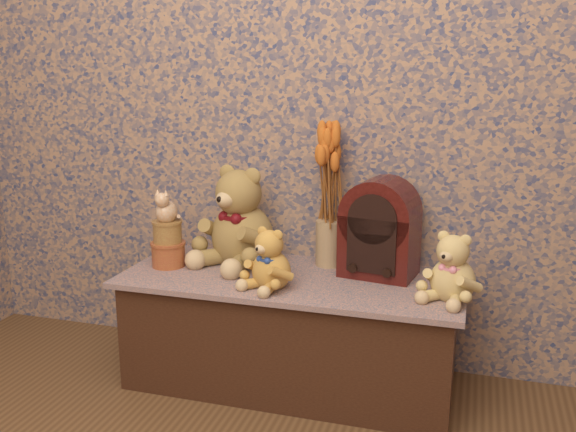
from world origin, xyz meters
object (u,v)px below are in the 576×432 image
(teddy_small, at_px, (454,264))
(cathedral_radio, at_px, (380,227))
(ceramic_vase, at_px, (329,243))
(cat_figurine, at_px, (166,205))
(biscuit_tin_lower, at_px, (168,254))
(teddy_medium, at_px, (271,255))
(teddy_large, at_px, (242,211))

(teddy_small, xyz_separation_m, cathedral_radio, (-0.27, 0.18, 0.06))
(cathedral_radio, height_order, ceramic_vase, cathedral_radio)
(teddy_small, relative_size, cat_figurine, 1.87)
(ceramic_vase, bearing_deg, teddy_small, -27.24)
(cathedral_radio, relative_size, ceramic_vase, 2.06)
(teddy_small, bearing_deg, biscuit_tin_lower, -158.76)
(teddy_medium, height_order, ceramic_vase, teddy_medium)
(teddy_large, xyz_separation_m, cathedral_radio, (0.54, 0.00, -0.02))
(ceramic_vase, bearing_deg, teddy_large, -168.94)
(teddy_small, distance_m, cat_figurine, 1.08)
(teddy_medium, bearing_deg, teddy_small, 30.31)
(teddy_large, height_order, ceramic_vase, teddy_large)
(teddy_large, relative_size, ceramic_vase, 2.33)
(cathedral_radio, relative_size, cat_figurine, 2.76)
(teddy_medium, height_order, biscuit_tin_lower, teddy_medium)
(teddy_medium, bearing_deg, cat_figurine, -169.27)
(teddy_medium, xyz_separation_m, biscuit_tin_lower, (-0.46, 0.11, -0.07))
(teddy_small, height_order, cat_figurine, cat_figurine)
(ceramic_vase, distance_m, cat_figurine, 0.64)
(ceramic_vase, distance_m, biscuit_tin_lower, 0.63)
(biscuit_tin_lower, distance_m, cat_figurine, 0.20)
(teddy_small, distance_m, biscuit_tin_lower, 1.07)
(teddy_small, relative_size, cathedral_radio, 0.68)
(teddy_small, bearing_deg, teddy_large, -168.45)
(biscuit_tin_lower, height_order, cat_figurine, cat_figurine)
(teddy_medium, bearing_deg, biscuit_tin_lower, -169.27)
(teddy_large, distance_m, biscuit_tin_lower, 0.33)
(teddy_medium, distance_m, ceramic_vase, 0.34)
(teddy_small, bearing_deg, cathedral_radio, 170.21)
(cathedral_radio, height_order, biscuit_tin_lower, cathedral_radio)
(teddy_small, bearing_deg, cat_figurine, -158.76)
(teddy_medium, distance_m, biscuit_tin_lower, 0.48)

